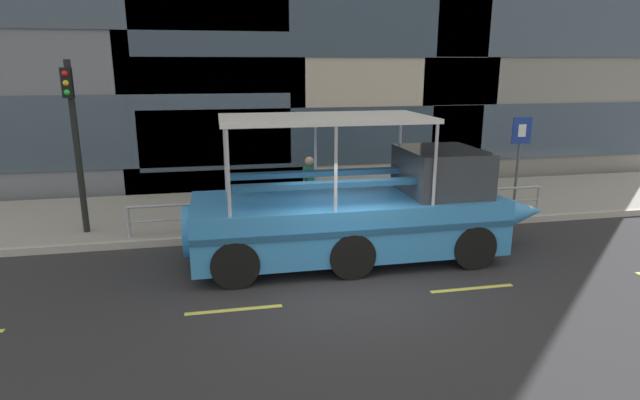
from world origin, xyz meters
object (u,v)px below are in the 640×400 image
(parking_sign, at_px, (520,148))
(pedestrian_near_bow, at_px, (415,178))
(traffic_light_pole, at_px, (74,131))
(duck_tour_boat, at_px, (367,213))
(pedestrian_mid_left, at_px, (309,182))

(parking_sign, bearing_deg, pedestrian_near_bow, 165.55)
(traffic_light_pole, height_order, parking_sign, traffic_light_pole)
(parking_sign, bearing_deg, duck_tour_boat, -155.51)
(parking_sign, xyz_separation_m, pedestrian_mid_left, (-6.17, 0.40, -0.81))
(pedestrian_near_bow, distance_m, pedestrian_mid_left, 3.28)
(traffic_light_pole, relative_size, pedestrian_near_bow, 2.71)
(duck_tour_boat, bearing_deg, pedestrian_near_bow, 52.80)
(traffic_light_pole, bearing_deg, parking_sign, -1.44)
(parking_sign, bearing_deg, pedestrian_mid_left, 176.28)
(traffic_light_pole, xyz_separation_m, duck_tour_boat, (6.81, -2.72, -1.72))
(parking_sign, xyz_separation_m, duck_tour_boat, (-5.31, -2.42, -0.97))
(traffic_light_pole, bearing_deg, pedestrian_near_bow, 2.76)
(duck_tour_boat, distance_m, pedestrian_near_bow, 3.98)
(pedestrian_mid_left, bearing_deg, traffic_light_pole, -179.08)
(duck_tour_boat, height_order, pedestrian_near_bow, duck_tour_boat)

